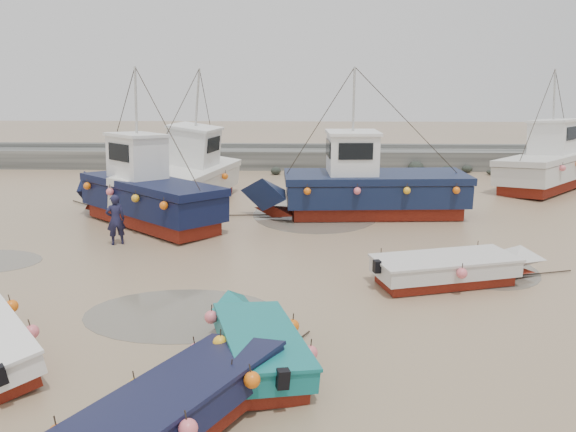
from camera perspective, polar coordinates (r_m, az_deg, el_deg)
name	(u,v)px	position (r m, az deg, el deg)	size (l,w,h in m)	color
ground	(273,298)	(15.54, -1.53, -8.30)	(120.00, 120.00, 0.00)	#9B7B5F
seawall	(292,159)	(36.73, 0.46, 5.85)	(60.00, 4.92, 1.50)	slate
puddle_a	(181,314)	(14.80, -10.80, -9.75)	(4.98, 4.98, 0.01)	#625C4F
puddle_b	(483,269)	(18.72, 19.19, -5.14)	(3.35, 3.35, 0.01)	#625C4F
puddle_d	(315,214)	(24.66, 2.78, 0.22)	(5.48, 5.48, 0.01)	#625C4F
dinghy_1	(196,391)	(10.46, -9.34, -17.13)	(4.10, 6.03, 1.43)	maroon
dinghy_2	(255,337)	(12.13, -3.38, -12.19)	(2.60, 5.42, 1.43)	maroon
dinghy_3	(456,266)	(17.12, 16.74, -4.85)	(6.40, 2.83, 1.43)	maroon
cabin_boat_0	(141,191)	(23.59, -14.69, 2.47)	(8.35, 7.39, 6.22)	maroon
cabin_boat_1	(185,177)	(26.74, -10.39, 3.95)	(4.81, 11.24, 6.22)	maroon
cabin_boat_2	(361,186)	(24.26, 7.40, 3.05)	(10.96, 3.59, 6.22)	maroon
cabin_boat_3	(552,164)	(33.00, 25.22, 4.83)	(7.82, 7.88, 6.22)	maroon
person	(118,244)	(21.17, -16.93, -2.76)	(0.67, 0.44, 1.83)	#191934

